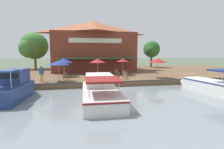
# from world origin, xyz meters

# --- Properties ---
(ground_plane) EXTENTS (220.00, 220.00, 0.00)m
(ground_plane) POSITION_xyz_m (0.00, 0.00, 0.00)
(ground_plane) COLOR #4C5B47
(quay_deck) EXTENTS (22.00, 56.00, 0.60)m
(quay_deck) POSITION_xyz_m (-11.00, 0.00, 0.30)
(quay_deck) COLOR brown
(quay_deck) RESTS_ON ground
(quay_edge_fender) EXTENTS (0.20, 50.40, 0.10)m
(quay_edge_fender) POSITION_xyz_m (-0.10, 0.00, 0.65)
(quay_edge_fender) COLOR #2D2D33
(quay_edge_fender) RESTS_ON quay_deck
(waterfront_restaurant) EXTENTS (10.50, 14.11, 8.54)m
(waterfront_restaurant) POSITION_xyz_m (-13.41, -1.83, 4.94)
(waterfront_restaurant) COLOR brown
(waterfront_restaurant) RESTS_ON quay_deck
(patio_umbrella_by_entrance) EXTENTS (1.72, 1.72, 2.31)m
(patio_umbrella_by_entrance) POSITION_xyz_m (-5.63, 1.49, 2.66)
(patio_umbrella_by_entrance) COLOR #B7B7B7
(patio_umbrella_by_entrance) RESTS_ON quay_deck
(patio_umbrella_near_quay_edge) EXTENTS (2.25, 2.25, 2.42)m
(patio_umbrella_near_quay_edge) POSITION_xyz_m (-2.16, 5.04, 2.74)
(patio_umbrella_near_quay_edge) COLOR #B7B7B7
(patio_umbrella_near_quay_edge) RESTS_ON quay_deck
(patio_umbrella_mid_patio_right) EXTENTS (2.21, 2.21, 2.30)m
(patio_umbrella_mid_patio_right) POSITION_xyz_m (-1.73, -6.70, 2.63)
(patio_umbrella_mid_patio_right) COLOR #B7B7B7
(patio_umbrella_mid_patio_right) RESTS_ON quay_deck
(patio_umbrella_mid_patio_left) EXTENTS (2.11, 2.11, 2.37)m
(patio_umbrella_mid_patio_left) POSITION_xyz_m (-4.70, -2.12, 2.68)
(patio_umbrella_mid_patio_left) COLOR #B7B7B7
(patio_umbrella_mid_patio_left) RESTS_ON quay_deck
(patio_umbrella_far_corner) EXTENTS (2.26, 2.26, 2.40)m
(patio_umbrella_far_corner) POSITION_xyz_m (-5.81, -6.42, 2.69)
(patio_umbrella_far_corner) COLOR #B7B7B7
(patio_umbrella_far_corner) RESTS_ON quay_deck
(cafe_chair_mid_patio) EXTENTS (0.57, 0.57, 0.85)m
(cafe_chair_mid_patio) POSITION_xyz_m (-3.25, 1.15, 1.08)
(cafe_chair_mid_patio) COLOR brown
(cafe_chair_mid_patio) RESTS_ON quay_deck
(cafe_chair_far_corner_seat) EXTENTS (0.53, 0.53, 0.85)m
(cafe_chair_far_corner_seat) POSITION_xyz_m (-2.82, -6.09, 1.08)
(cafe_chair_far_corner_seat) COLOR brown
(cafe_chair_far_corner_seat) RESTS_ON quay_deck
(cafe_chair_back_row_seat) EXTENTS (0.49, 0.49, 0.85)m
(cafe_chair_back_row_seat) POSITION_xyz_m (-5.52, 0.58, 1.08)
(cafe_chair_back_row_seat) COLOR brown
(cafe_chair_back_row_seat) RESTS_ON quay_deck
(cafe_chair_facing_river) EXTENTS (0.54, 0.54, 0.85)m
(cafe_chair_facing_river) POSITION_xyz_m (-1.78, 0.77, 1.08)
(cafe_chair_facing_river) COLOR brown
(cafe_chair_facing_river) RESTS_ON quay_deck
(person_at_quay_edge) EXTENTS (0.48, 0.48, 1.71)m
(person_at_quay_edge) POSITION_xyz_m (-1.86, -8.50, 1.67)
(person_at_quay_edge) COLOR gold
(person_at_quay_edge) RESTS_ON quay_deck
(motorboat_second_along) EXTENTS (8.48, 2.95, 1.93)m
(motorboat_second_along) POSITION_xyz_m (4.25, -3.07, 0.75)
(motorboat_second_along) COLOR white
(motorboat_second_along) RESTS_ON river_water
(motorboat_nearest_quay) EXTENTS (6.25, 2.72, 2.18)m
(motorboat_nearest_quay) POSITION_xyz_m (3.59, 7.16, 0.70)
(motorboat_nearest_quay) COLOR white
(motorboat_nearest_quay) RESTS_ON river_water
(motorboat_mid_row) EXTENTS (5.76, 2.24, 2.42)m
(motorboat_mid_row) POSITION_xyz_m (2.94, -9.62, 0.95)
(motorboat_mid_row) COLOR navy
(motorboat_mid_row) RESTS_ON river_water
(mooring_post) EXTENTS (0.22, 0.22, 0.98)m
(mooring_post) POSITION_xyz_m (-0.35, -0.40, 1.10)
(mooring_post) COLOR #473323
(mooring_post) RESTS_ON quay_deck
(tree_behind_restaurant) EXTENTS (3.77, 3.59, 5.71)m
(tree_behind_restaurant) POSITION_xyz_m (-17.84, 11.16, 4.40)
(tree_behind_restaurant) COLOR brown
(tree_behind_restaurant) RESTS_ON quay_deck
(tree_upstream_bank) EXTENTS (5.42, 5.16, 7.04)m
(tree_upstream_bank) POSITION_xyz_m (-18.34, -12.85, 4.92)
(tree_upstream_bank) COLOR brown
(tree_upstream_bank) RESTS_ON quay_deck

